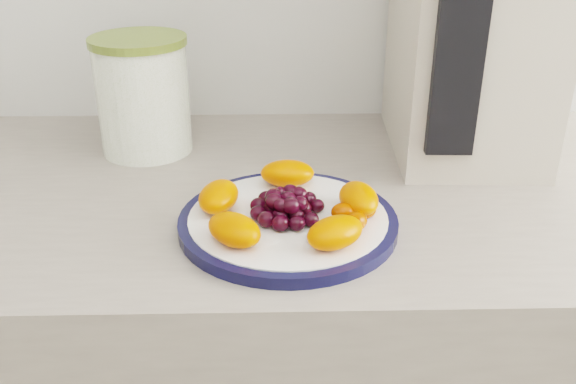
{
  "coord_description": "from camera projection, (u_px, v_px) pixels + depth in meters",
  "views": [
    {
      "loc": [
        -0.06,
        0.37,
        1.3
      ],
      "look_at": [
        -0.04,
        1.07,
        0.95
      ],
      "focal_mm": 40.0,
      "sensor_mm": 36.0,
      "label": 1
    }
  ],
  "objects": [
    {
      "name": "canister_lid",
      "position": [
        137.0,
        41.0,
        0.96
      ],
      "size": [
        0.18,
        0.18,
        0.01
      ],
      "primitive_type": "cylinder",
      "rotation": [
        0.0,
        0.0,
        0.26
      ],
      "color": "olive",
      "rests_on": "canister"
    },
    {
      "name": "canister",
      "position": [
        143.0,
        99.0,
        1.0
      ],
      "size": [
        0.17,
        0.17,
        0.17
      ],
      "primitive_type": "cylinder",
      "rotation": [
        0.0,
        0.0,
        0.26
      ],
      "color": "#59741F",
      "rests_on": "counter"
    },
    {
      "name": "fruit_plate",
      "position": [
        290.0,
        205.0,
        0.79
      ],
      "size": [
        0.24,
        0.23,
        0.03
      ],
      "color": "#FF4E00",
      "rests_on": "plate_face"
    },
    {
      "name": "plate_face",
      "position": [
        288.0,
        222.0,
        0.8
      ],
      "size": [
        0.25,
        0.25,
        0.02
      ],
      "primitive_type": "cylinder",
      "color": "white",
      "rests_on": "counter"
    },
    {
      "name": "plate_rim",
      "position": [
        288.0,
        222.0,
        0.8
      ],
      "size": [
        0.27,
        0.27,
        0.01
      ],
      "primitive_type": "cylinder",
      "color": "#0E1033",
      "rests_on": "counter"
    },
    {
      "name": "appliance_panel",
      "position": [
        459.0,
        53.0,
        0.82
      ],
      "size": [
        0.06,
        0.02,
        0.28
      ],
      "primitive_type": "cube",
      "rotation": [
        0.0,
        0.0,
        -0.04
      ],
      "color": "black",
      "rests_on": "appliance_body"
    },
    {
      "name": "appliance_body",
      "position": [
        471.0,
        31.0,
        0.96
      ],
      "size": [
        0.22,
        0.31,
        0.37
      ],
      "primitive_type": "cube",
      "rotation": [
        0.0,
        0.0,
        -0.04
      ],
      "color": "beige",
      "rests_on": "counter"
    }
  ]
}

